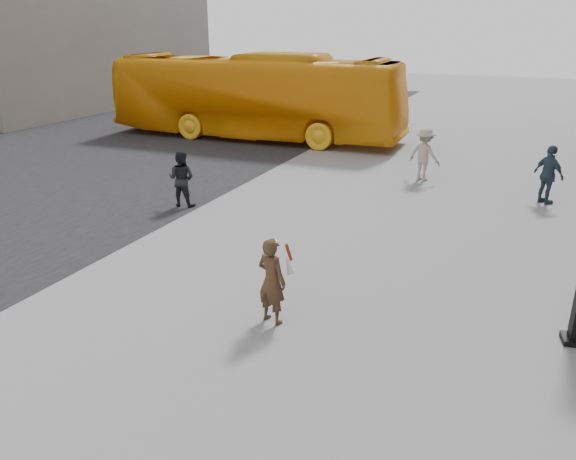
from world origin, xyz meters
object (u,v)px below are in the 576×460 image
at_px(bus, 255,96).
at_px(pedestrian_c, 549,175).
at_px(woman, 272,280).
at_px(pedestrian_a, 182,179).
at_px(pedestrian_b, 425,154).

xyz_separation_m(bus, pedestrian_c, (11.70, -5.13, -0.96)).
xyz_separation_m(woman, bus, (-7.56, 14.18, 1.00)).
distance_m(woman, bus, 16.10).
distance_m(woman, pedestrian_a, 6.92).
bearing_deg(woman, bus, -47.05).
relative_size(bus, pedestrian_c, 7.77).
height_order(pedestrian_a, pedestrian_b, pedestrian_b).
bearing_deg(bus, pedestrian_b, -118.59).
height_order(bus, pedestrian_c, bus).
relative_size(bus, pedestrian_b, 7.59).
relative_size(bus, pedestrian_a, 8.28).
bearing_deg(pedestrian_a, bus, -81.97).
height_order(woman, pedestrian_a, pedestrian_a).
relative_size(pedestrian_b, pedestrian_c, 1.02).
bearing_deg(pedestrian_c, pedestrian_b, 25.56).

